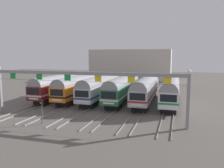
{
  "coord_description": "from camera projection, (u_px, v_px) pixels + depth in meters",
  "views": [
    {
      "loc": [
        11.99,
        -40.94,
        8.63
      ],
      "look_at": [
        -0.94,
        3.51,
        2.73
      ],
      "focal_mm": 36.75,
      "sensor_mm": 36.0,
      "label": 1
    }
  ],
  "objects": [
    {
      "name": "yard_signal_mast",
      "position": [
        42.0,
        107.0,
        28.63
      ],
      "size": [
        0.28,
        0.35,
        3.04
      ],
      "color": "#59595E",
      "rests_on": "ground"
    },
    {
      "name": "ground_plane",
      "position": [
        112.0,
        101.0,
        43.41
      ],
      "size": [
        160.0,
        160.0,
        0.0
      ],
      "primitive_type": "plane",
      "color": "#5B564F"
    },
    {
      "name": "commuter_train_green",
      "position": [
        123.0,
        87.0,
        42.47
      ],
      "size": [
        2.88,
        18.06,
        5.05
      ],
      "color": "#236B42",
      "rests_on": "ground"
    },
    {
      "name": "commuter_train_maroon",
      "position": [
        60.0,
        85.0,
        46.06
      ],
      "size": [
        2.88,
        18.06,
        5.05
      ],
      "color": "maroon",
      "rests_on": "ground"
    },
    {
      "name": "commuter_train_stainless",
      "position": [
        146.0,
        88.0,
        41.27
      ],
      "size": [
        2.88,
        18.06,
        4.77
      ],
      "color": "#B2B5BA",
      "rests_on": "ground"
    },
    {
      "name": "commuter_train_orange",
      "position": [
        80.0,
        85.0,
        44.86
      ],
      "size": [
        2.88,
        18.06,
        5.05
      ],
      "color": "orange",
      "rests_on": "ground"
    },
    {
      "name": "commuter_train_white",
      "position": [
        171.0,
        89.0,
        40.08
      ],
      "size": [
        2.88,
        18.06,
        5.05
      ],
      "color": "white",
      "rests_on": "ground"
    },
    {
      "name": "catenary_gantry",
      "position": [
        83.0,
        80.0,
        29.87
      ],
      "size": [
        26.8,
        0.44,
        6.97
      ],
      "color": "gray",
      "rests_on": "ground"
    },
    {
      "name": "commuter_train_silver",
      "position": [
        101.0,
        86.0,
        43.67
      ],
      "size": [
        2.88,
        18.06,
        5.05
      ],
      "color": "silver",
      "rests_on": "ground"
    },
    {
      "name": "maintenance_building",
      "position": [
        131.0,
        65.0,
        79.11
      ],
      "size": [
        27.11,
        10.0,
        10.41
      ],
      "primitive_type": "cube",
      "color": "beige",
      "rests_on": "ground"
    },
    {
      "name": "track_bed",
      "position": [
        130.0,
        88.0,
        59.59
      ],
      "size": [
        23.06,
        70.0,
        0.15
      ],
      "color": "gray",
      "rests_on": "ground"
    }
  ]
}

